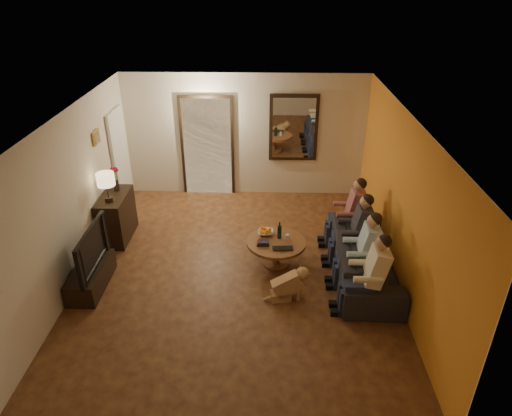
{
  "coord_description": "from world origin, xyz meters",
  "views": [
    {
      "loc": [
        0.47,
        -6.08,
        4.48
      ],
      "look_at": [
        0.3,
        0.3,
        1.05
      ],
      "focal_mm": 32.0,
      "sensor_mm": 36.0,
      "label": 1
    }
  ],
  "objects_px": {
    "dresser": "(117,217)",
    "dog": "(288,284)",
    "sofa": "(364,257)",
    "person_b": "(363,254)",
    "person_c": "(356,233)",
    "tv": "(85,249)",
    "person_a": "(370,278)",
    "coffee_table": "(276,253)",
    "wine_bottle": "(279,230)",
    "bowl": "(266,232)",
    "laptop": "(283,250)",
    "table_lamp": "(107,187)",
    "tv_stand": "(91,277)",
    "person_d": "(350,215)"
  },
  "relations": [
    {
      "from": "person_a",
      "to": "person_b",
      "type": "height_order",
      "value": "same"
    },
    {
      "from": "laptop",
      "to": "sofa",
      "type": "bearing_deg",
      "value": -1.38
    },
    {
      "from": "person_d",
      "to": "laptop",
      "type": "distance_m",
      "value": 1.52
    },
    {
      "from": "tv",
      "to": "sofa",
      "type": "relative_size",
      "value": 0.51
    },
    {
      "from": "sofa",
      "to": "dog",
      "type": "height_order",
      "value": "sofa"
    },
    {
      "from": "bowl",
      "to": "laptop",
      "type": "distance_m",
      "value": 0.57
    },
    {
      "from": "sofa",
      "to": "person_c",
      "type": "relative_size",
      "value": 1.92
    },
    {
      "from": "dresser",
      "to": "dog",
      "type": "bearing_deg",
      "value": -29.01
    },
    {
      "from": "dresser",
      "to": "wine_bottle",
      "type": "distance_m",
      "value": 3.02
    },
    {
      "from": "tv_stand",
      "to": "bowl",
      "type": "bearing_deg",
      "value": 18.52
    },
    {
      "from": "person_a",
      "to": "wine_bottle",
      "type": "distance_m",
      "value": 1.77
    },
    {
      "from": "bowl",
      "to": "table_lamp",
      "type": "bearing_deg",
      "value": 172.8
    },
    {
      "from": "tv_stand",
      "to": "person_c",
      "type": "height_order",
      "value": "person_c"
    },
    {
      "from": "coffee_table",
      "to": "dresser",
      "type": "bearing_deg",
      "value": 164.84
    },
    {
      "from": "dresser",
      "to": "sofa",
      "type": "bearing_deg",
      "value": -13.62
    },
    {
      "from": "dresser",
      "to": "person_d",
      "type": "relative_size",
      "value": 0.8
    },
    {
      "from": "sofa",
      "to": "laptop",
      "type": "distance_m",
      "value": 1.31
    },
    {
      "from": "person_d",
      "to": "wine_bottle",
      "type": "height_order",
      "value": "person_d"
    },
    {
      "from": "tv_stand",
      "to": "person_d",
      "type": "distance_m",
      "value": 4.41
    },
    {
      "from": "sofa",
      "to": "bowl",
      "type": "relative_size",
      "value": 8.88
    },
    {
      "from": "dresser",
      "to": "sofa",
      "type": "height_order",
      "value": "dresser"
    },
    {
      "from": "person_d",
      "to": "wine_bottle",
      "type": "xyz_separation_m",
      "value": [
        -1.25,
        -0.54,
        0.01
      ]
    },
    {
      "from": "person_a",
      "to": "sofa",
      "type": "bearing_deg",
      "value": 83.66
    },
    {
      "from": "wine_bottle",
      "to": "person_c",
      "type": "bearing_deg",
      "value": -2.57
    },
    {
      "from": "table_lamp",
      "to": "person_b",
      "type": "height_order",
      "value": "table_lamp"
    },
    {
      "from": "dresser",
      "to": "dog",
      "type": "relative_size",
      "value": 1.72
    },
    {
      "from": "tv_stand",
      "to": "person_d",
      "type": "height_order",
      "value": "person_d"
    },
    {
      "from": "person_b",
      "to": "dog",
      "type": "xyz_separation_m",
      "value": [
        -1.14,
        -0.35,
        -0.32
      ]
    },
    {
      "from": "coffee_table",
      "to": "sofa",
      "type": "bearing_deg",
      "value": -10.37
    },
    {
      "from": "person_b",
      "to": "person_d",
      "type": "distance_m",
      "value": 1.2
    },
    {
      "from": "tv",
      "to": "person_a",
      "type": "distance_m",
      "value": 4.21
    },
    {
      "from": "table_lamp",
      "to": "tv_stand",
      "type": "bearing_deg",
      "value": -90.0
    },
    {
      "from": "person_a",
      "to": "coffee_table",
      "type": "xyz_separation_m",
      "value": [
        -1.3,
        1.16,
        -0.38
      ]
    },
    {
      "from": "table_lamp",
      "to": "dog",
      "type": "height_order",
      "value": "table_lamp"
    },
    {
      "from": "table_lamp",
      "to": "tv_stand",
      "type": "relative_size",
      "value": 0.5
    },
    {
      "from": "person_b",
      "to": "wine_bottle",
      "type": "relative_size",
      "value": 3.87
    },
    {
      "from": "dresser",
      "to": "bowl",
      "type": "bearing_deg",
      "value": -11.73
    },
    {
      "from": "person_c",
      "to": "wine_bottle",
      "type": "height_order",
      "value": "person_c"
    },
    {
      "from": "tv",
      "to": "person_b",
      "type": "xyz_separation_m",
      "value": [
        4.19,
        0.13,
        -0.1
      ]
    },
    {
      "from": "dresser",
      "to": "sofa",
      "type": "distance_m",
      "value": 4.41
    },
    {
      "from": "tv_stand",
      "to": "person_b",
      "type": "xyz_separation_m",
      "value": [
        4.19,
        0.13,
        0.42
      ]
    },
    {
      "from": "tv",
      "to": "coffee_table",
      "type": "xyz_separation_m",
      "value": [
        2.89,
        0.69,
        -0.47
      ]
    },
    {
      "from": "coffee_table",
      "to": "bowl",
      "type": "height_order",
      "value": "bowl"
    },
    {
      "from": "dresser",
      "to": "tv",
      "type": "bearing_deg",
      "value": -90.0
    },
    {
      "from": "person_b",
      "to": "bowl",
      "type": "height_order",
      "value": "person_b"
    },
    {
      "from": "tv",
      "to": "bowl",
      "type": "distance_m",
      "value": 2.86
    },
    {
      "from": "person_b",
      "to": "bowl",
      "type": "relative_size",
      "value": 4.63
    },
    {
      "from": "person_c",
      "to": "tv",
      "type": "bearing_deg",
      "value": -170.1
    },
    {
      "from": "coffee_table",
      "to": "laptop",
      "type": "height_order",
      "value": "laptop"
    },
    {
      "from": "dresser",
      "to": "sofa",
      "type": "relative_size",
      "value": 0.42
    }
  ]
}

